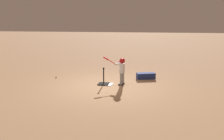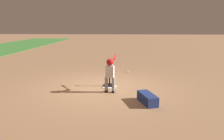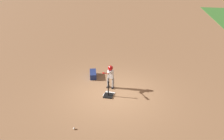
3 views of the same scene
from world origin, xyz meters
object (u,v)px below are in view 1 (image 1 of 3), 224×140
at_px(batting_tee, 104,82).
at_px(baseball, 56,77).
at_px(equipment_bag, 146,76).
at_px(batter_child, 121,68).

relative_size(batting_tee, baseball, 9.65).
height_order(batting_tee, equipment_bag, batting_tee).
xyz_separation_m(baseball, equipment_bag, (-4.16, -0.51, 0.10)).
bearing_deg(equipment_bag, batting_tee, 17.09).
relative_size(batting_tee, equipment_bag, 0.85).
height_order(batting_tee, batter_child, batter_child).
bearing_deg(baseball, batter_child, 168.92).
bearing_deg(batting_tee, baseball, -15.86).
xyz_separation_m(batting_tee, batter_child, (-0.73, -0.07, 0.63)).
distance_m(batting_tee, equipment_bag, 2.11).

